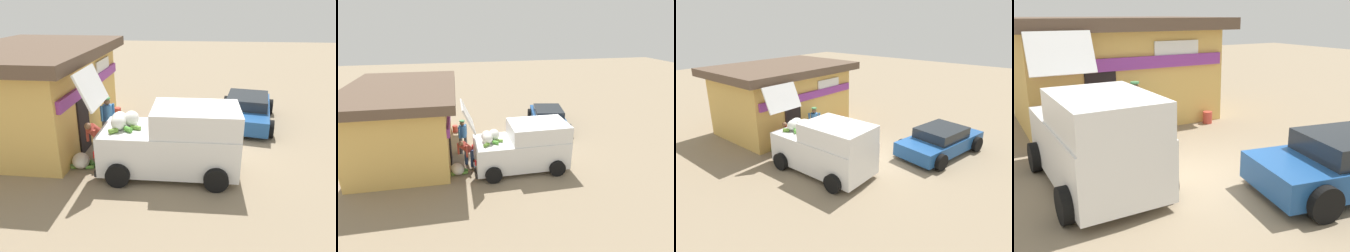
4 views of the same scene
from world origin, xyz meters
TOP-DOWN VIEW (x-y plane):
  - ground_plane at (0.00, 0.00)m, footprint 60.00×60.00m
  - storefront_bar at (0.01, 5.91)m, footprint 6.97×4.90m
  - delivery_van at (-2.33, 0.82)m, footprint 2.17×4.41m
  - parked_sedan at (2.10, -1.91)m, footprint 4.34×2.78m
  - vendor_standing at (-0.35, 3.32)m, footprint 0.48×0.48m
  - customer_bending at (-1.83, 3.26)m, footprint 0.70×0.70m
  - unloaded_banana_pile at (-2.33, 3.68)m, footprint 0.84×0.82m
  - paint_bucket at (2.34, 3.66)m, footprint 0.30×0.30m

SIDE VIEW (x-z plane):
  - ground_plane at x=0.00m, z-range 0.00..0.00m
  - paint_bucket at x=2.34m, z-range 0.00..0.39m
  - unloaded_banana_pile at x=-2.33m, z-range -0.02..0.42m
  - parked_sedan at x=2.10m, z-range -0.02..1.15m
  - customer_bending at x=-1.83m, z-range 0.14..1.50m
  - vendor_standing at x=-0.35m, z-range 0.12..1.78m
  - delivery_van at x=-2.33m, z-range -0.51..2.56m
  - storefront_bar at x=0.01m, z-range 0.06..3.42m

